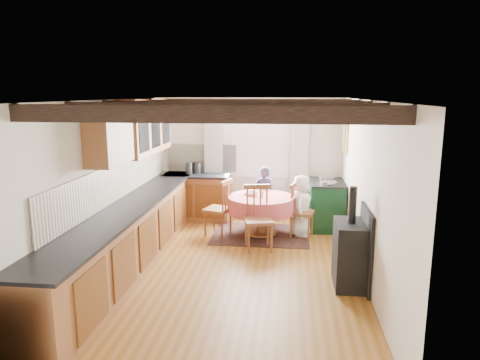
# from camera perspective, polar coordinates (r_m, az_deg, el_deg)

# --- Properties ---
(floor) EXTENTS (3.60, 5.50, 0.00)m
(floor) POSITION_cam_1_polar(r_m,az_deg,el_deg) (6.39, -0.84, -11.59)
(floor) COLOR #976129
(floor) RESTS_ON ground
(ceiling) EXTENTS (3.60, 5.50, 0.00)m
(ceiling) POSITION_cam_1_polar(r_m,az_deg,el_deg) (5.89, -0.91, 10.46)
(ceiling) COLOR white
(ceiling) RESTS_ON ground
(wall_back) EXTENTS (3.60, 0.00, 2.40)m
(wall_back) POSITION_cam_1_polar(r_m,az_deg,el_deg) (8.72, 1.48, 2.84)
(wall_back) COLOR silver
(wall_back) RESTS_ON ground
(wall_front) EXTENTS (3.60, 0.00, 2.40)m
(wall_front) POSITION_cam_1_polar(r_m,az_deg,el_deg) (3.43, -6.96, -10.87)
(wall_front) COLOR silver
(wall_front) RESTS_ON ground
(wall_left) EXTENTS (0.00, 5.50, 2.40)m
(wall_left) POSITION_cam_1_polar(r_m,az_deg,el_deg) (6.51, -16.80, -0.59)
(wall_left) COLOR silver
(wall_left) RESTS_ON ground
(wall_right) EXTENTS (0.00, 5.50, 2.40)m
(wall_right) POSITION_cam_1_polar(r_m,az_deg,el_deg) (6.06, 16.24, -1.41)
(wall_right) COLOR silver
(wall_right) RESTS_ON ground
(beam_a) EXTENTS (3.60, 0.16, 0.16)m
(beam_a) POSITION_cam_1_polar(r_m,az_deg,el_deg) (3.92, -4.77, 8.64)
(beam_a) COLOR #36241B
(beam_a) RESTS_ON ceiling
(beam_b) EXTENTS (3.60, 0.16, 0.16)m
(beam_b) POSITION_cam_1_polar(r_m,az_deg,el_deg) (4.90, -2.45, 9.21)
(beam_b) COLOR #36241B
(beam_b) RESTS_ON ceiling
(beam_c) EXTENTS (3.60, 0.16, 0.16)m
(beam_c) POSITION_cam_1_polar(r_m,az_deg,el_deg) (5.89, -0.91, 9.58)
(beam_c) COLOR #36241B
(beam_c) RESTS_ON ceiling
(beam_d) EXTENTS (3.60, 0.16, 0.16)m
(beam_d) POSITION_cam_1_polar(r_m,az_deg,el_deg) (6.88, 0.19, 9.85)
(beam_d) COLOR #36241B
(beam_d) RESTS_ON ceiling
(beam_e) EXTENTS (3.60, 0.16, 0.16)m
(beam_e) POSITION_cam_1_polar(r_m,az_deg,el_deg) (7.87, 1.02, 10.04)
(beam_e) COLOR #36241B
(beam_e) RESTS_ON ceiling
(splash_left) EXTENTS (0.02, 4.50, 0.55)m
(splash_left) POSITION_cam_1_polar(r_m,az_deg,el_deg) (6.77, -15.65, -0.07)
(splash_left) COLOR beige
(splash_left) RESTS_ON wall_left
(splash_back) EXTENTS (1.40, 0.02, 0.55)m
(splash_back) POSITION_cam_1_polar(r_m,az_deg,el_deg) (8.84, -5.01, 2.92)
(splash_back) COLOR beige
(splash_back) RESTS_ON wall_back
(base_cabinet_left) EXTENTS (0.60, 5.30, 0.88)m
(base_cabinet_left) POSITION_cam_1_polar(r_m,az_deg,el_deg) (6.59, -14.00, -7.14)
(base_cabinet_left) COLOR brown
(base_cabinet_left) RESTS_ON floor
(base_cabinet_back) EXTENTS (1.30, 0.60, 0.88)m
(base_cabinet_back) POSITION_cam_1_polar(r_m,az_deg,el_deg) (8.73, -5.61, -2.29)
(base_cabinet_back) COLOR brown
(base_cabinet_back) RESTS_ON floor
(worktop_left) EXTENTS (0.64, 5.30, 0.04)m
(worktop_left) POSITION_cam_1_polar(r_m,az_deg,el_deg) (6.45, -14.03, -3.27)
(worktop_left) COLOR black
(worktop_left) RESTS_ON base_cabinet_left
(worktop_back) EXTENTS (1.30, 0.64, 0.04)m
(worktop_back) POSITION_cam_1_polar(r_m,az_deg,el_deg) (8.61, -5.70, 0.66)
(worktop_back) COLOR black
(worktop_back) RESTS_ON base_cabinet_back
(wall_cabinet_glass) EXTENTS (0.34, 1.80, 0.90)m
(wall_cabinet_glass) POSITION_cam_1_polar(r_m,az_deg,el_deg) (7.45, -12.28, 6.93)
(wall_cabinet_glass) COLOR brown
(wall_cabinet_glass) RESTS_ON wall_left
(wall_cabinet_solid) EXTENTS (0.34, 0.90, 0.70)m
(wall_cabinet_solid) POSITION_cam_1_polar(r_m,az_deg,el_deg) (6.06, -16.81, 5.27)
(wall_cabinet_solid) COLOR brown
(wall_cabinet_solid) RESTS_ON wall_left
(window_frame) EXTENTS (1.34, 0.03, 1.54)m
(window_frame) POSITION_cam_1_polar(r_m,az_deg,el_deg) (8.64, 2.14, 5.43)
(window_frame) COLOR white
(window_frame) RESTS_ON wall_back
(window_pane) EXTENTS (1.20, 0.01, 1.40)m
(window_pane) POSITION_cam_1_polar(r_m,az_deg,el_deg) (8.65, 2.15, 5.44)
(window_pane) COLOR white
(window_pane) RESTS_ON wall_back
(curtain_left) EXTENTS (0.35, 0.10, 2.10)m
(curtain_left) POSITION_cam_1_polar(r_m,az_deg,el_deg) (8.73, -3.50, 2.17)
(curtain_left) COLOR #BABCB2
(curtain_left) RESTS_ON wall_back
(curtain_right) EXTENTS (0.35, 0.10, 2.10)m
(curtain_right) POSITION_cam_1_polar(r_m,az_deg,el_deg) (8.60, 7.73, 1.95)
(curtain_right) COLOR #BABCB2
(curtain_right) RESTS_ON wall_back
(curtain_rod) EXTENTS (2.00, 0.03, 0.03)m
(curtain_rod) POSITION_cam_1_polar(r_m,az_deg,el_deg) (8.52, 2.13, 9.39)
(curtain_rod) COLOR black
(curtain_rod) RESTS_ON wall_back
(wall_picture) EXTENTS (0.04, 0.50, 0.60)m
(wall_picture) POSITION_cam_1_polar(r_m,az_deg,el_deg) (8.23, 13.63, 5.53)
(wall_picture) COLOR gold
(wall_picture) RESTS_ON wall_right
(wall_plate) EXTENTS (0.30, 0.02, 0.30)m
(wall_plate) POSITION_cam_1_polar(r_m,az_deg,el_deg) (8.60, 8.50, 5.96)
(wall_plate) COLOR silver
(wall_plate) RESTS_ON wall_back
(rug) EXTENTS (1.69, 1.32, 0.01)m
(rug) POSITION_cam_1_polar(r_m,az_deg,el_deg) (7.84, 2.74, -7.14)
(rug) COLOR black
(rug) RESTS_ON floor
(dining_table) EXTENTS (1.17, 1.17, 0.70)m
(dining_table) POSITION_cam_1_polar(r_m,az_deg,el_deg) (7.74, 2.76, -4.71)
(dining_table) COLOR #D03D52
(dining_table) RESTS_ON floor
(chair_near) EXTENTS (0.54, 0.56, 1.05)m
(chair_near) POSITION_cam_1_polar(r_m,az_deg,el_deg) (6.97, 2.47, -5.05)
(chair_near) COLOR brown
(chair_near) RESTS_ON floor
(chair_left) EXTENTS (0.56, 0.55, 1.01)m
(chair_left) POSITION_cam_1_polar(r_m,az_deg,el_deg) (7.71, -2.94, -3.59)
(chair_left) COLOR brown
(chair_left) RESTS_ON floor
(chair_right) EXTENTS (0.51, 0.49, 0.95)m
(chair_right) POSITION_cam_1_polar(r_m,az_deg,el_deg) (7.68, 8.14, -3.96)
(chair_right) COLOR brown
(chair_right) RESTS_ON floor
(aga_range) EXTENTS (0.63, 0.97, 0.90)m
(aga_range) POSITION_cam_1_polar(r_m,az_deg,el_deg) (8.30, 11.26, -3.11)
(aga_range) COLOR black
(aga_range) RESTS_ON floor
(cast_iron_stove) EXTENTS (0.40, 0.67, 1.33)m
(cast_iron_stove) POSITION_cam_1_polar(r_m,az_deg,el_deg) (5.84, 14.37, -7.25)
(cast_iron_stove) COLOR black
(cast_iron_stove) RESTS_ON floor
(child_far) EXTENTS (0.47, 0.38, 1.14)m
(child_far) POSITION_cam_1_polar(r_m,az_deg,el_deg) (8.31, 3.14, -2.03)
(child_far) COLOR #2A293F
(child_far) RESTS_ON floor
(child_right) EXTENTS (0.45, 0.59, 1.09)m
(child_right) POSITION_cam_1_polar(r_m,az_deg,el_deg) (7.72, 8.05, -3.34)
(child_right) COLOR white
(child_right) RESTS_ON floor
(bowl_a) EXTENTS (0.25, 0.25, 0.05)m
(bowl_a) POSITION_cam_1_polar(r_m,az_deg,el_deg) (7.79, 1.18, -1.71)
(bowl_a) COLOR silver
(bowl_a) RESTS_ON dining_table
(bowl_b) EXTENTS (0.27, 0.27, 0.06)m
(bowl_b) POSITION_cam_1_polar(r_m,az_deg,el_deg) (7.70, 1.63, -1.83)
(bowl_b) COLOR silver
(bowl_b) RESTS_ON dining_table
(cup) EXTENTS (0.13, 0.13, 0.09)m
(cup) POSITION_cam_1_polar(r_m,az_deg,el_deg) (7.67, 2.85, -1.78)
(cup) COLOR silver
(cup) RESTS_ON dining_table
(canister_tall) EXTENTS (0.13, 0.13, 0.22)m
(canister_tall) POSITION_cam_1_polar(r_m,az_deg,el_deg) (8.62, -6.72, 1.53)
(canister_tall) COLOR #262628
(canister_tall) RESTS_ON worktop_back
(canister_wide) EXTENTS (0.19, 0.19, 0.21)m
(canister_wide) POSITION_cam_1_polar(r_m,az_deg,el_deg) (8.72, -5.69, 1.63)
(canister_wide) COLOR #262628
(canister_wide) RESTS_ON worktop_back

